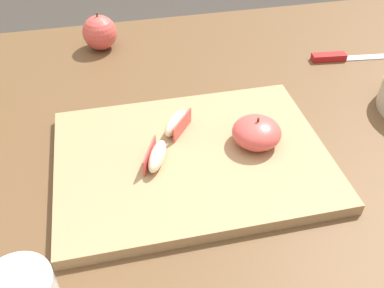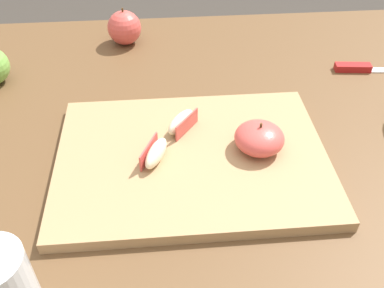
# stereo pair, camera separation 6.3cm
# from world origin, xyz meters

# --- Properties ---
(dining_table) EXTENTS (1.50, 0.96, 0.72)m
(dining_table) POSITION_xyz_m (0.00, 0.00, 0.64)
(dining_table) COLOR brown
(dining_table) RESTS_ON ground_plane
(cutting_board) EXTENTS (0.41, 0.30, 0.02)m
(cutting_board) POSITION_xyz_m (-0.03, -0.03, 0.73)
(cutting_board) COLOR #A37F56
(cutting_board) RESTS_ON dining_table
(apple_half_skin_up) EXTENTS (0.07, 0.07, 0.05)m
(apple_half_skin_up) POSITION_xyz_m (0.07, -0.03, 0.76)
(apple_half_skin_up) COLOR #D14C47
(apple_half_skin_up) RESTS_ON cutting_board
(apple_wedge_near_knife) EXTENTS (0.05, 0.07, 0.03)m
(apple_wedge_near_knife) POSITION_xyz_m (-0.09, -0.04, 0.76)
(apple_wedge_near_knife) COLOR beige
(apple_wedge_near_knife) RESTS_ON cutting_board
(apple_wedge_right) EXTENTS (0.06, 0.06, 0.03)m
(apple_wedge_right) POSITION_xyz_m (-0.04, 0.03, 0.76)
(apple_wedge_right) COLOR beige
(apple_wedge_right) RESTS_ON cutting_board
(paring_knife) EXTENTS (0.16, 0.04, 0.01)m
(paring_knife) POSITION_xyz_m (0.32, 0.21, 0.73)
(paring_knife) COLOR silver
(paring_knife) RESTS_ON dining_table
(whole_apple_pink_lady) EXTENTS (0.07, 0.07, 0.08)m
(whole_apple_pink_lady) POSITION_xyz_m (-0.14, 0.36, 0.76)
(whole_apple_pink_lady) COLOR #D14C47
(whole_apple_pink_lady) RESTS_ON dining_table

